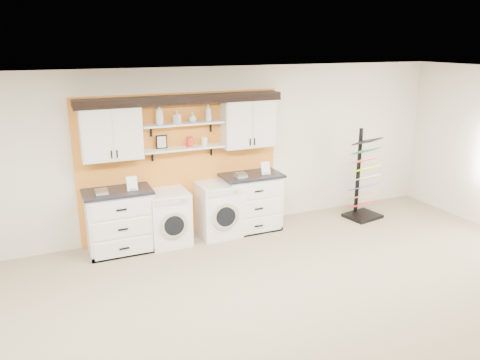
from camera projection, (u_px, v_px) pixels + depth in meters
name	position (u px, v px, depth m)	size (l,w,h in m)	color
ceiling	(313.00, 92.00, 3.84)	(10.00, 10.00, 0.00)	white
wall_back	(181.00, 153.00, 7.76)	(10.00, 10.00, 0.00)	beige
accent_panel	(182.00, 166.00, 7.79)	(3.40, 0.07, 2.40)	orange
upper_cabinet_left	(111.00, 132.00, 7.01)	(0.90, 0.35, 0.84)	white
upper_cabinet_right	(248.00, 122.00, 7.87)	(0.90, 0.35, 0.84)	white
shelf_lower	(184.00, 148.00, 7.55)	(1.32, 0.28, 0.03)	white
shelf_upper	(183.00, 124.00, 7.44)	(1.32, 0.28, 0.03)	white
crown_molding	(182.00, 98.00, 7.33)	(3.30, 0.41, 0.13)	black
picture_frame	(162.00, 142.00, 7.42)	(0.18, 0.02, 0.22)	black
canister_red	(190.00, 142.00, 7.56)	(0.11, 0.11, 0.16)	red
canister_cream	(204.00, 141.00, 7.66)	(0.10, 0.10, 0.14)	silver
base_cabinet_left	(119.00, 221.00, 7.28)	(1.03, 0.66, 1.01)	white
base_cabinet_right	(251.00, 202.00, 8.13)	(1.03, 0.66, 1.01)	white
washer	(168.00, 217.00, 7.59)	(0.64, 0.71, 0.89)	white
dryer	(218.00, 209.00, 7.91)	(0.66, 0.71, 0.92)	white
sample_rack	(363.00, 190.00, 8.68)	(0.69, 0.61, 1.67)	black
soap_bottle_a	(159.00, 114.00, 7.24)	(0.13, 0.13, 0.33)	silver
soap_bottle_b	(177.00, 117.00, 7.37)	(0.09, 0.09, 0.20)	silver
soap_bottle_c	(193.00, 117.00, 7.47)	(0.12, 0.12, 0.16)	silver
soap_bottle_d	(208.00, 113.00, 7.55)	(0.10, 0.11, 0.27)	silver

